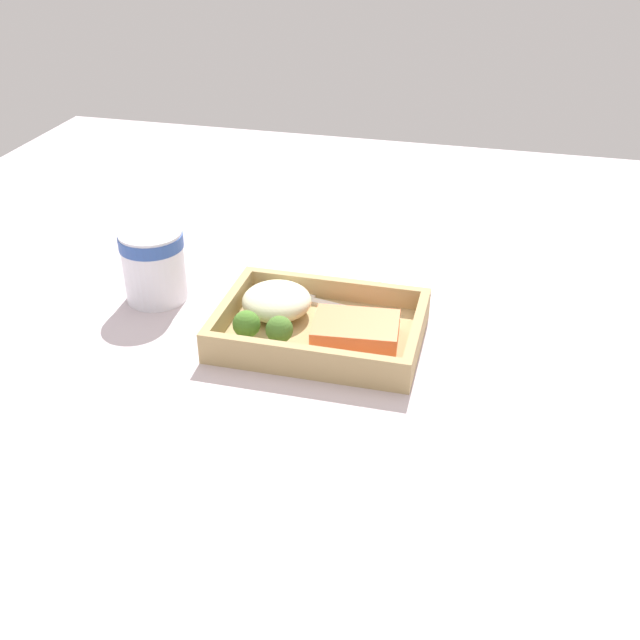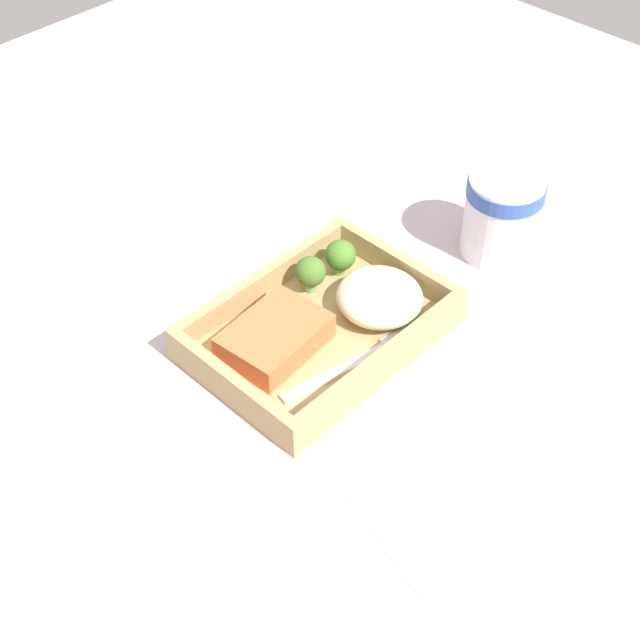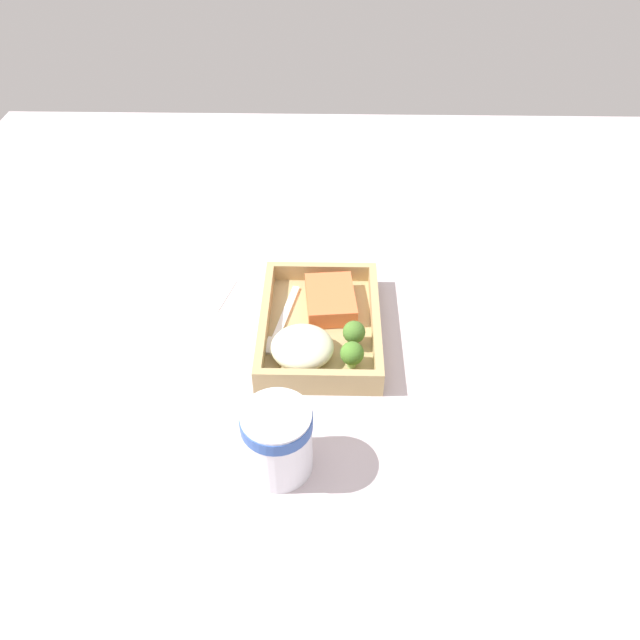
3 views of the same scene
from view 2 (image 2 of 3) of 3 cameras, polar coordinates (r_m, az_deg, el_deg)
The scene contains 10 objects.
ground_plane at distance 92.99cm, azimuth 0.00°, elevation -1.63°, with size 160.00×160.00×2.00cm, color #C1B1B7.
takeout_tray at distance 91.85cm, azimuth 0.00°, elevation -0.94°, with size 25.40×18.02×1.20cm, color tan.
tray_rim at distance 90.40cm, azimuth 0.00°, elevation -0.02°, with size 25.40×18.02×2.90cm.
salmon_fillet at distance 88.79cm, azimuth -2.91°, elevation -1.12°, with size 10.32×7.44×2.91cm, color #F66F3D.
mashed_potatoes at distance 92.34cm, azimuth 3.83°, elevation 1.47°, with size 8.98×9.08×3.96cm, color beige.
broccoli_floret_1 at distance 94.24cm, azimuth -0.62°, elevation 3.06°, with size 3.34×3.34×4.28cm.
broccoli_floret_2 at distance 96.47cm, azimuth 1.32°, elevation 4.12°, with size 3.41×3.41×4.19cm.
fork at distance 88.23cm, azimuth 2.51°, elevation -2.64°, with size 15.81×4.81×0.44cm.
paper_cup at distance 101.35cm, azimuth 11.58°, elevation 6.81°, with size 8.59×8.59×9.91cm.
receipt_slip at distance 78.65cm, azimuth 6.48°, elevation -12.84°, with size 8.14×13.06×0.24cm, color white.
Camera 2 is at (-46.40, -44.91, 65.92)cm, focal length 50.00 mm.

